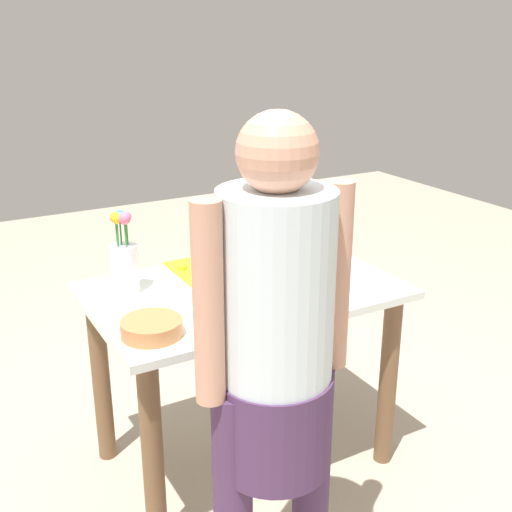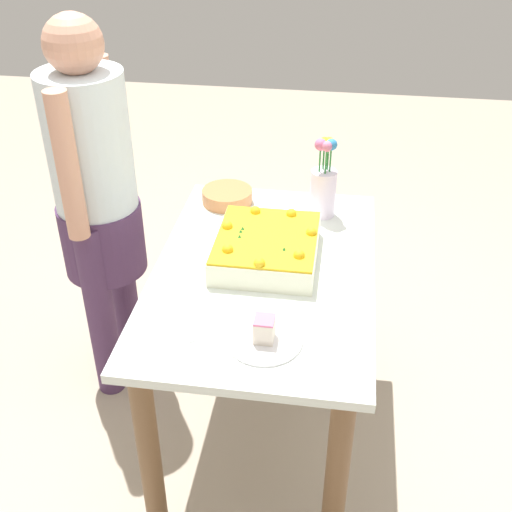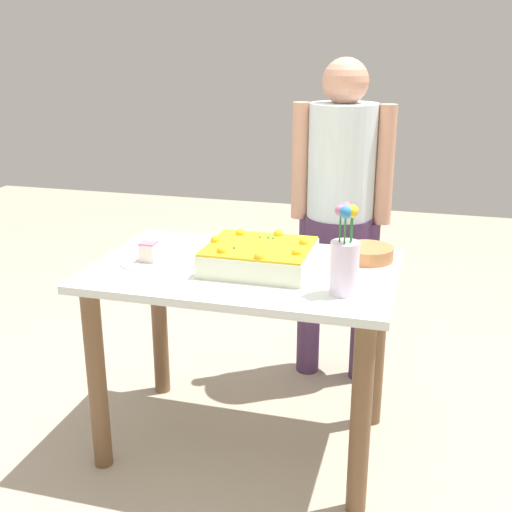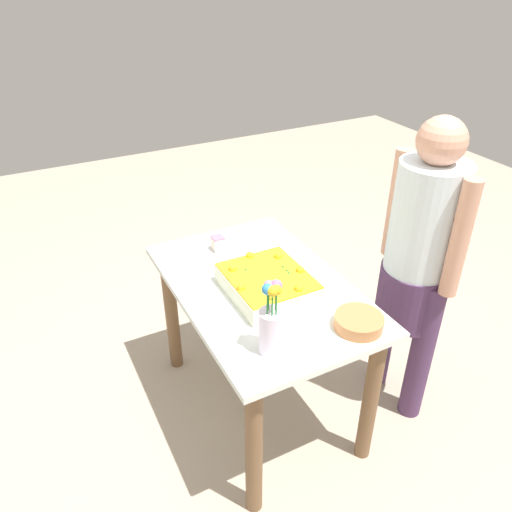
{
  "view_description": "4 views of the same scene",
  "coord_description": "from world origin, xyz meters",
  "px_view_note": "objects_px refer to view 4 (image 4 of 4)",
  "views": [
    {
      "loc": [
        -1.03,
        -1.94,
        1.67
      ],
      "look_at": [
        0.01,
        -0.07,
        0.9
      ],
      "focal_mm": 45.0,
      "sensor_mm": 36.0,
      "label": 1
    },
    {
      "loc": [
        1.73,
        0.23,
        1.95
      ],
      "look_at": [
        0.03,
        -0.02,
        0.82
      ],
      "focal_mm": 45.0,
      "sensor_mm": 36.0,
      "label": 2
    },
    {
      "loc": [
        -0.64,
        2.15,
        1.55
      ],
      "look_at": [
        -0.06,
        0.04,
        0.82
      ],
      "focal_mm": 45.0,
      "sensor_mm": 36.0,
      "label": 3
    },
    {
      "loc": [
        -1.61,
        0.86,
        2.02
      ],
      "look_at": [
        0.04,
        0.01,
        0.89
      ],
      "focal_mm": 35.0,
      "sensor_mm": 36.0,
      "label": 4
    }
  ],
  "objects_px": {
    "sheet_cake": "(267,283)",
    "flower_vase": "(272,325)",
    "serving_plate_with_slice": "(218,248)",
    "fruit_bowl": "(359,322)",
    "person_standing": "(419,258)",
    "cake_knife": "(268,242)"
  },
  "relations": [
    {
      "from": "fruit_bowl",
      "to": "person_standing",
      "type": "xyz_separation_m",
      "value": [
        0.18,
        -0.46,
        0.07
      ]
    },
    {
      "from": "serving_plate_with_slice",
      "to": "person_standing",
      "type": "xyz_separation_m",
      "value": [
        -0.62,
        -0.71,
        0.08
      ]
    },
    {
      "from": "sheet_cake",
      "to": "person_standing",
      "type": "height_order",
      "value": "person_standing"
    },
    {
      "from": "cake_knife",
      "to": "sheet_cake",
      "type": "bearing_deg",
      "value": 109.82
    },
    {
      "from": "sheet_cake",
      "to": "person_standing",
      "type": "xyz_separation_m",
      "value": [
        -0.2,
        -0.66,
        0.05
      ]
    },
    {
      "from": "sheet_cake",
      "to": "flower_vase",
      "type": "relative_size",
      "value": 1.25
    },
    {
      "from": "cake_knife",
      "to": "person_standing",
      "type": "bearing_deg",
      "value": 176.81
    },
    {
      "from": "sheet_cake",
      "to": "flower_vase",
      "type": "distance_m",
      "value": 0.38
    },
    {
      "from": "cake_knife",
      "to": "flower_vase",
      "type": "xyz_separation_m",
      "value": [
        -0.71,
        0.38,
        0.12
      ]
    },
    {
      "from": "cake_knife",
      "to": "person_standing",
      "type": "relative_size",
      "value": 0.13
    },
    {
      "from": "serving_plate_with_slice",
      "to": "flower_vase",
      "type": "xyz_separation_m",
      "value": [
        -0.75,
        0.12,
        0.1
      ]
    },
    {
      "from": "sheet_cake",
      "to": "cake_knife",
      "type": "distance_m",
      "value": 0.44
    },
    {
      "from": "cake_knife",
      "to": "flower_vase",
      "type": "distance_m",
      "value": 0.82
    },
    {
      "from": "serving_plate_with_slice",
      "to": "fruit_bowl",
      "type": "bearing_deg",
      "value": -162.25
    },
    {
      "from": "serving_plate_with_slice",
      "to": "fruit_bowl",
      "type": "distance_m",
      "value": 0.83
    },
    {
      "from": "serving_plate_with_slice",
      "to": "fruit_bowl",
      "type": "xyz_separation_m",
      "value": [
        -0.79,
        -0.25,
        0.01
      ]
    },
    {
      "from": "sheet_cake",
      "to": "person_standing",
      "type": "bearing_deg",
      "value": -106.78
    },
    {
      "from": "flower_vase",
      "to": "person_standing",
      "type": "xyz_separation_m",
      "value": [
        0.13,
        -0.83,
        -0.02
      ]
    },
    {
      "from": "sheet_cake",
      "to": "cake_knife",
      "type": "xyz_separation_m",
      "value": [
        0.38,
        -0.21,
        -0.04
      ]
    },
    {
      "from": "serving_plate_with_slice",
      "to": "fruit_bowl",
      "type": "relative_size",
      "value": 1.12
    },
    {
      "from": "cake_knife",
      "to": "fruit_bowl",
      "type": "height_order",
      "value": "fruit_bowl"
    },
    {
      "from": "cake_knife",
      "to": "fruit_bowl",
      "type": "distance_m",
      "value": 0.76
    }
  ]
}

